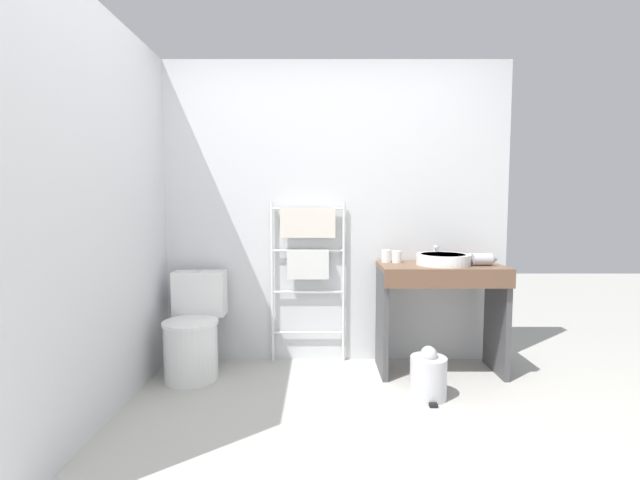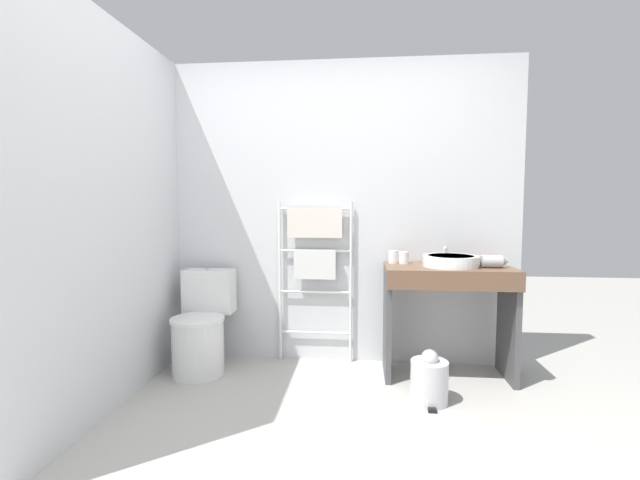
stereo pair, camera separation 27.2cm
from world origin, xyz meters
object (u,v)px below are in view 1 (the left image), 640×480
Objects in this scene: sink_basin at (444,259)px; cup_near_wall at (387,256)px; toilet at (195,333)px; hair_dryer at (484,259)px; cup_near_edge at (398,257)px; trash_bin at (429,376)px; towel_radiator at (309,251)px.

sink_basin is 0.42m from cup_near_wall.
hair_dryer reaches higher than toilet.
hair_dryer is (2.14, 0.04, 0.55)m from toilet.
cup_near_edge is 0.92m from trash_bin.
sink_basin is at bearing -12.20° from towel_radiator.
cup_near_edge is at bearing 101.95° from trash_bin.
towel_radiator is at bearing 171.77° from cup_near_edge.
towel_radiator is 14.07× the size of cup_near_edge.
cup_near_wall is 1.06× the size of cup_near_edge.
hair_dryer is (0.69, -0.16, -0.00)m from cup_near_wall.
sink_basin is 4.31× the size of cup_near_edge.
towel_radiator is at bearing 169.61° from hair_dryer.
towel_radiator is 1.04m from sink_basin.
cup_near_edge is at bearing 159.71° from sink_basin.
cup_near_wall is at bearing 7.96° from toilet.
cup_near_edge is 0.49× the size of hair_dryer.
toilet is 2.21× the size of trash_bin.
hair_dryer reaches higher than trash_bin.
sink_basin is (1.85, 0.06, 0.55)m from toilet.
cup_near_wall is 0.70m from hair_dryer.
hair_dryer is 0.54× the size of trash_bin.
sink_basin is at bearing 1.83° from toilet.
toilet is at bearing -178.17° from sink_basin.
towel_radiator is 3.27× the size of sink_basin.
cup_near_wall is at bearing 166.61° from hair_dryer.
sink_basin is at bearing 176.15° from hair_dryer.
towel_radiator is (0.84, 0.28, 0.58)m from toilet.
towel_radiator is at bearing 18.32° from toilet.
cup_near_wall is 0.08m from cup_near_edge.
hair_dryer reaches higher than sink_basin.
sink_basin is 2.12× the size of hair_dryer.
towel_radiator is at bearing 141.00° from trash_bin.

